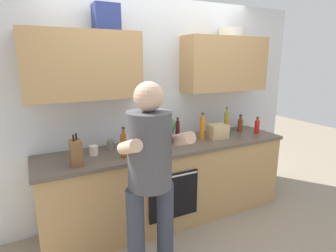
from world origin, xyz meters
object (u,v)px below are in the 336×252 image
Objects in this scene: bottle_vinegar at (240,125)px; grocery_bag_bread at (218,131)px; potted_herb at (166,128)px; bottle_oil at (226,123)px; cup_coffee at (94,150)px; cup_stoneware at (110,145)px; bottle_syrup at (124,145)px; bottle_wine at (178,129)px; bottle_juice at (202,128)px; bottle_water at (162,140)px; person_standing at (150,171)px; mixing_bowl at (135,144)px; knife_block at (76,153)px; bottle_hotsauce at (257,126)px.

bottle_vinegar reaches higher than grocery_bag_bread.
bottle_oil is at bearing 1.80° from potted_herb.
cup_coffee is 0.31× the size of potted_herb.
potted_herb reaches higher than cup_coffee.
cup_stoneware is (0.20, 0.11, 0.00)m from cup_coffee.
bottle_wine is at bearing 24.25° from bottle_syrup.
bottle_juice reaches higher than bottle_water.
cup_stoneware is at bearing 172.44° from grocery_bag_bread.
bottle_wine is at bearing 51.54° from person_standing.
mixing_bowl is at bearing 47.82° from bottle_syrup.
knife_block is (-0.44, 0.65, 0.02)m from person_standing.
cup_stoneware is 0.34× the size of knife_block.
mixing_bowl is at bearing -177.49° from bottle_vinegar.
person_standing reaches higher than grocery_bag_bread.
bottle_oil is at bearing -11.26° from bottle_wine.
bottle_vinegar is at bearing 8.54° from bottle_oil.
mixing_bowl is (0.44, 0.00, -0.00)m from cup_coffee.
bottle_oil is 1.14× the size of bottle_syrup.
bottle_hotsauce is (0.80, -0.08, -0.05)m from bottle_juice.
bottle_water is at bearing 3.28° from knife_block.
bottle_wine is 1.11× the size of mixing_bowl.
bottle_syrup is at bearing -160.08° from potted_herb.
bottle_hotsauce reaches higher than cup_stoneware.
person_standing reaches higher than cup_coffee.
bottle_water is 0.77× the size of potted_herb.
bottle_juice reaches higher than grocery_bag_bread.
bottle_wine is 0.63m from mixing_bowl.
bottle_oil is at bearing 1.05° from cup_coffee.
bottle_juice is (1.02, 0.81, 0.04)m from person_standing.
bottle_wine reaches higher than cup_stoneware.
bottle_syrup is at bearing -177.17° from bottle_hotsauce.
knife_block is (-0.39, -0.30, 0.07)m from cup_stoneware.
bottle_oil is 3.58× the size of cup_coffee.
bottle_water is 0.21m from potted_herb.
knife_block is at bearing -168.70° from potted_herb.
bottle_oil reaches higher than potted_herb.
bottle_water reaches higher than mixing_bowl.
bottle_juice is 0.60m from bottle_water.
bottle_wine is 0.88× the size of knife_block.
knife_block is at bearing -142.42° from cup_stoneware.
potted_herb is (0.38, -0.00, 0.14)m from mixing_bowl.
bottle_wine is 0.84× the size of bottle_syrup.
potted_herb is at bearing -146.37° from bottle_wine.
bottle_wine is 0.49m from grocery_bag_bread.
bottle_juice is 0.41m from bottle_oil.
cup_coffee is 0.82m from potted_herb.
bottle_hotsauce is 1.27m from potted_herb.
cup_coffee is (-0.25, 0.84, -0.05)m from person_standing.
bottle_vinegar is 2.16m from knife_block.
potted_herb is at bearing 56.34° from person_standing.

